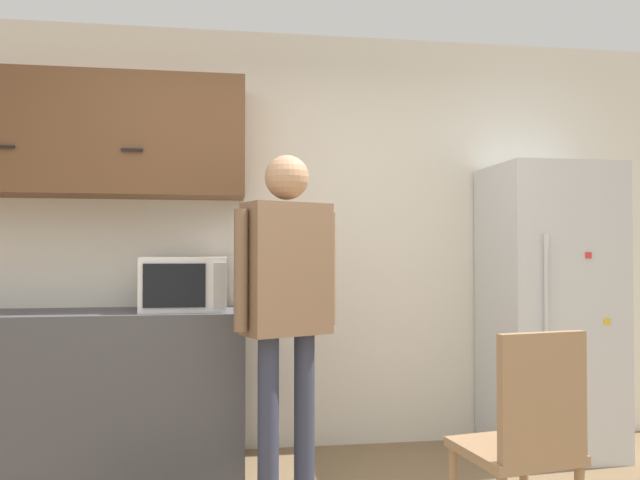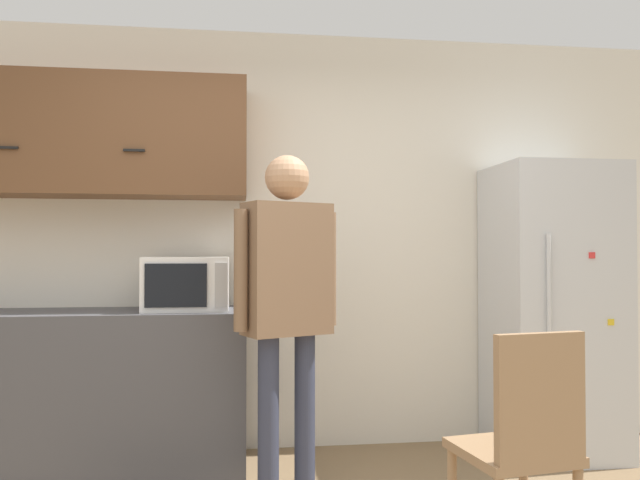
# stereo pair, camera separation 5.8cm
# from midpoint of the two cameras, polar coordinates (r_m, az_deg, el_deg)

# --- Properties ---
(back_wall) EXTENTS (6.00, 0.06, 2.70)m
(back_wall) POSITION_cam_midpoint_polar(r_m,az_deg,el_deg) (4.09, -4.26, 0.08)
(back_wall) COLOR silver
(back_wall) RESTS_ON ground_plane
(counter) EXTENTS (1.97, 0.56, 0.92)m
(counter) POSITION_cam_midpoint_polar(r_m,az_deg,el_deg) (3.96, -22.20, -12.76)
(counter) COLOR #4C4C51
(counter) RESTS_ON ground_plane
(upper_cabinets) EXTENTS (1.97, 0.39, 0.72)m
(upper_cabinets) POSITION_cam_midpoint_polar(r_m,az_deg,el_deg) (4.03, -21.72, 8.85)
(upper_cabinets) COLOR brown
(microwave) EXTENTS (0.49, 0.43, 0.31)m
(microwave) POSITION_cam_midpoint_polar(r_m,az_deg,el_deg) (3.78, -12.68, -3.92)
(microwave) COLOR white
(microwave) RESTS_ON counter
(person) EXTENTS (0.55, 0.38, 1.77)m
(person) POSITION_cam_midpoint_polar(r_m,az_deg,el_deg) (3.28, -3.57, -4.12)
(person) COLOR #33384C
(person) RESTS_ON ground_plane
(refrigerator) EXTENTS (0.73, 0.67, 1.81)m
(refrigerator) POSITION_cam_midpoint_polar(r_m,az_deg,el_deg) (4.24, 19.81, -5.90)
(refrigerator) COLOR silver
(refrigerator) RESTS_ON ground_plane
(chair) EXTENTS (0.47, 0.47, 0.96)m
(chair) POSITION_cam_midpoint_polar(r_m,az_deg,el_deg) (2.71, 17.70, -16.83)
(chair) COLOR #997551
(chair) RESTS_ON ground_plane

